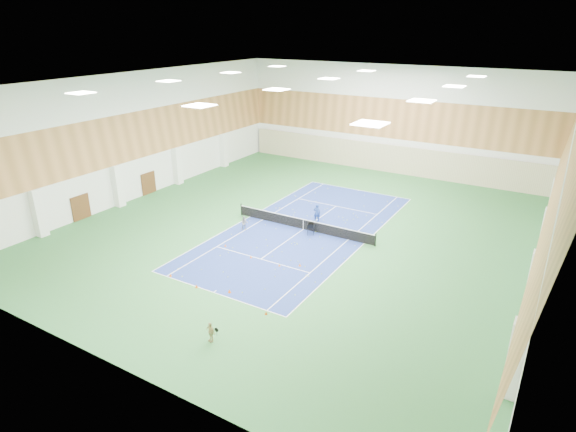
% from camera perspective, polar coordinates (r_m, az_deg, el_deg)
% --- Properties ---
extents(ground, '(40.00, 40.00, 0.00)m').
position_cam_1_polar(ground, '(40.47, 1.82, -1.60)').
color(ground, '#2C6732').
rests_on(ground, ground).
extents(room_shell, '(36.00, 40.00, 12.00)m').
position_cam_1_polar(room_shell, '(38.47, 1.92, 6.62)').
color(room_shell, white).
rests_on(room_shell, ground).
extents(wood_cladding, '(36.00, 40.00, 8.00)m').
position_cam_1_polar(wood_cladding, '(38.00, 1.96, 9.53)').
color(wood_cladding, '#B67A43').
rests_on(wood_cladding, room_shell).
extents(ceiling_light_grid, '(21.40, 25.40, 0.06)m').
position_cam_1_polar(ceiling_light_grid, '(37.35, 2.04, 15.42)').
color(ceiling_light_grid, white).
rests_on(ceiling_light_grid, room_shell).
extents(court_surface, '(10.97, 23.77, 0.01)m').
position_cam_1_polar(court_surface, '(40.47, 1.82, -1.59)').
color(court_surface, navy).
rests_on(court_surface, ground).
extents(tennis_balls_scatter, '(10.57, 22.77, 0.07)m').
position_cam_1_polar(tennis_balls_scatter, '(40.45, 1.82, -1.54)').
color(tennis_balls_scatter, '#B7D624').
rests_on(tennis_balls_scatter, ground).
extents(tennis_net, '(12.80, 0.10, 1.10)m').
position_cam_1_polar(tennis_net, '(40.25, 1.83, -0.88)').
color(tennis_net, black).
rests_on(tennis_net, ground).
extents(back_curtain, '(35.40, 0.16, 3.20)m').
position_cam_1_polar(back_curtain, '(57.12, 11.61, 6.72)').
color(back_curtain, '#C6B793').
rests_on(back_curtain, ground).
extents(door_left_a, '(0.08, 1.80, 2.20)m').
position_cam_1_polar(door_left_a, '(45.95, -23.34, 0.95)').
color(door_left_a, '#593319').
rests_on(door_left_a, ground).
extents(door_left_b, '(0.08, 1.80, 2.20)m').
position_cam_1_polar(door_left_b, '(50.67, -16.19, 3.76)').
color(door_left_b, '#593319').
rests_on(door_left_b, ground).
extents(coach, '(0.68, 0.53, 1.65)m').
position_cam_1_polar(coach, '(41.81, 3.44, 0.39)').
color(coach, '#204095').
rests_on(coach, ground).
extents(child_court, '(0.74, 0.71, 1.21)m').
position_cam_1_polar(child_court, '(40.28, -5.18, -0.86)').
color(child_court, gray).
rests_on(child_court, ground).
extents(child_apron, '(0.75, 0.43, 1.19)m').
position_cam_1_polar(child_apron, '(27.09, -9.17, -13.41)').
color(child_apron, tan).
rests_on(child_apron, ground).
extents(ball_cart, '(0.73, 0.73, 0.96)m').
position_cam_1_polar(ball_cart, '(39.35, 2.71, -1.56)').
color(ball_cart, black).
rests_on(ball_cart, ground).
extents(cone_svc_a, '(0.17, 0.17, 0.19)m').
position_cam_1_polar(cone_svc_a, '(37.70, -7.44, -3.47)').
color(cone_svc_a, '#FD600D').
rests_on(cone_svc_a, ground).
extents(cone_svc_b, '(0.18, 0.18, 0.20)m').
position_cam_1_polar(cone_svc_b, '(35.71, -4.42, -4.84)').
color(cone_svc_b, '#FA540D').
rests_on(cone_svc_b, ground).
extents(cone_svc_c, '(0.17, 0.17, 0.19)m').
position_cam_1_polar(cone_svc_c, '(34.47, -1.03, -5.83)').
color(cone_svc_c, orange).
rests_on(cone_svc_c, ground).
extents(cone_svc_d, '(0.19, 0.19, 0.21)m').
position_cam_1_polar(cone_svc_d, '(34.48, 1.42, -5.80)').
color(cone_svc_d, orange).
rests_on(cone_svc_d, ground).
extents(cone_base_a, '(0.20, 0.20, 0.22)m').
position_cam_1_polar(cone_base_a, '(34.11, -13.76, -6.80)').
color(cone_base_a, '#DB560B').
rests_on(cone_base_a, ground).
extents(cone_base_b, '(0.21, 0.21, 0.23)m').
position_cam_1_polar(cone_base_b, '(32.41, -10.80, -8.15)').
color(cone_base_b, '#E6580C').
rests_on(cone_base_b, ground).
extents(cone_base_c, '(0.21, 0.21, 0.24)m').
position_cam_1_polar(cone_base_c, '(31.51, -6.95, -8.82)').
color(cone_base_c, '#EF540C').
rests_on(cone_base_c, ground).
extents(cone_base_d, '(0.18, 0.18, 0.20)m').
position_cam_1_polar(cone_base_d, '(29.23, -2.61, -11.40)').
color(cone_base_d, '#D74E0B').
rests_on(cone_base_d, ground).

